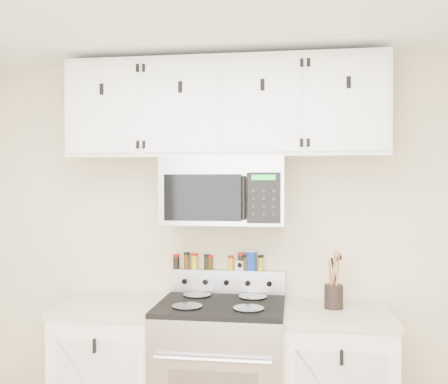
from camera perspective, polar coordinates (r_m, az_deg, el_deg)
name	(u,v)px	position (r m, az deg, el deg)	size (l,w,h in m)	color
back_wall	(228,247)	(3.37, 0.48, -6.26)	(3.50, 0.01, 2.50)	#BEB48E
range	(221,378)	(3.25, -0.30, -20.45)	(0.76, 0.65, 1.10)	#B7B7BA
base_cabinet_left	(114,374)	(3.44, -12.41, -19.69)	(0.64, 0.62, 0.92)	white
microwave	(224,191)	(3.15, 0.04, 0.17)	(0.76, 0.44, 0.42)	#9E9EA3
upper_cabinets	(225,109)	(3.21, 0.09, 9.50)	(2.00, 0.35, 0.62)	white
utensil_crock	(334,295)	(3.14, 12.43, -11.37)	(0.11, 0.11, 0.33)	black
kitchen_timer	(240,265)	(3.34, 1.86, -8.36)	(0.06, 0.05, 0.06)	white
salt_canister	(251,260)	(3.33, 3.11, -7.79)	(0.07, 0.07, 0.13)	navy
spice_jar_0	(176,261)	(3.41, -5.49, -7.88)	(0.04, 0.04, 0.10)	black
spice_jar_1	(187,260)	(3.39, -4.27, -7.80)	(0.04, 0.04, 0.11)	#453010
spice_jar_2	(195,261)	(3.38, -3.38, -7.88)	(0.04, 0.04, 0.11)	yellow
spice_jar_3	(207,262)	(3.37, -1.97, -7.97)	(0.04, 0.04, 0.10)	black
spice_jar_4	(210,262)	(3.36, -1.60, -8.02)	(0.04, 0.04, 0.09)	#3A290D
spice_jar_5	(231,263)	(3.34, 0.78, -8.08)	(0.04, 0.04, 0.09)	orange
spice_jar_6	(241,261)	(3.33, 1.96, -7.93)	(0.04, 0.04, 0.11)	black
spice_jar_7	(245,262)	(3.33, 2.47, -8.05)	(0.04, 0.04, 0.10)	#453210
spice_jar_8	(261,263)	(3.32, 4.22, -8.07)	(0.04, 0.04, 0.10)	gold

